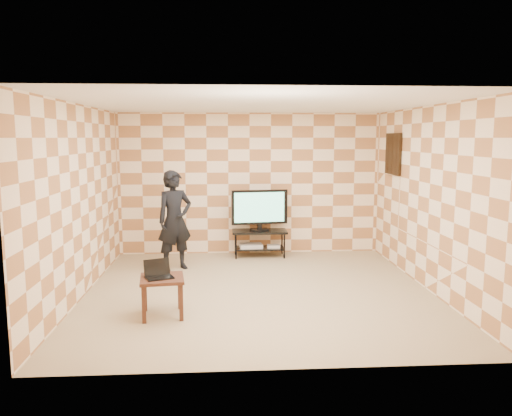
{
  "coord_description": "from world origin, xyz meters",
  "views": [
    {
      "loc": [
        -0.5,
        -7.05,
        2.23
      ],
      "look_at": [
        0.0,
        0.6,
        1.15
      ],
      "focal_mm": 35.0,
      "sensor_mm": 36.0,
      "label": 1
    }
  ],
  "objects_px": {
    "side_table": "(162,284)",
    "person": "(175,220)",
    "tv": "(260,208)",
    "tv_stand": "(260,237)"
  },
  "relations": [
    {
      "from": "side_table",
      "to": "person",
      "type": "relative_size",
      "value": 0.35
    },
    {
      "from": "tv",
      "to": "person",
      "type": "relative_size",
      "value": 0.63
    },
    {
      "from": "tv",
      "to": "person",
      "type": "xyz_separation_m",
      "value": [
        -1.5,
        -0.82,
        -0.08
      ]
    },
    {
      "from": "tv",
      "to": "person",
      "type": "bearing_deg",
      "value": -151.45
    },
    {
      "from": "tv",
      "to": "person",
      "type": "height_order",
      "value": "person"
    },
    {
      "from": "tv_stand",
      "to": "person",
      "type": "bearing_deg",
      "value": -151.37
    },
    {
      "from": "side_table",
      "to": "tv_stand",
      "type": "bearing_deg",
      "value": 64.84
    },
    {
      "from": "tv_stand",
      "to": "person",
      "type": "distance_m",
      "value": 1.77
    },
    {
      "from": "side_table",
      "to": "person",
      "type": "height_order",
      "value": "person"
    },
    {
      "from": "tv",
      "to": "person",
      "type": "distance_m",
      "value": 1.71
    }
  ]
}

